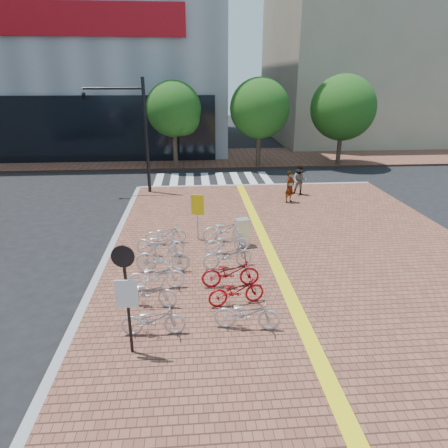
{
  "coord_description": "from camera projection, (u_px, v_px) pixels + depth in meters",
  "views": [
    {
      "loc": [
        -0.77,
        -11.21,
        6.27
      ],
      "look_at": [
        0.29,
        2.18,
        1.3
      ],
      "focal_mm": 32.0,
      "sensor_mm": 36.0,
      "label": 1
    }
  ],
  "objects": [
    {
      "name": "ground",
      "position": [
        220.0,
        286.0,
        12.72
      ],
      "size": [
        120.0,
        120.0,
        0.0
      ],
      "primitive_type": "plane",
      "color": "black",
      "rests_on": "ground"
    },
    {
      "name": "sidewalk",
      "position": [
        382.0,
        396.0,
        8.24
      ],
      "size": [
        14.0,
        34.0,
        0.15
      ],
      "primitive_type": "cube",
      "color": "brown",
      "rests_on": "ground"
    },
    {
      "name": "tactile_strip",
      "position": [
        335.0,
        396.0,
        8.13
      ],
      "size": [
        0.4,
        34.0,
        0.01
      ],
      "primitive_type": "cube",
      "color": "yellow",
      "rests_on": "sidewalk"
    },
    {
      "name": "kerb_west",
      "position": [
        33.0,
        417.0,
        7.72
      ],
      "size": [
        0.25,
        34.0,
        0.15
      ],
      "primitive_type": "cube",
      "color": "gray",
      "rests_on": "ground"
    },
    {
      "name": "kerb_north",
      "position": [
        256.0,
        186.0,
        24.13
      ],
      "size": [
        14.0,
        0.25,
        0.15
      ],
      "primitive_type": "cube",
      "color": "gray",
      "rests_on": "ground"
    },
    {
      "name": "far_sidewalk",
      "position": [
        202.0,
        158.0,
        32.33
      ],
      "size": [
        70.0,
        8.0,
        0.15
      ],
      "primitive_type": "cube",
      "color": "brown",
      "rests_on": "ground"
    },
    {
      "name": "building_beige",
      "position": [
        373.0,
        48.0,
        40.85
      ],
      "size": [
        20.0,
        18.0,
        18.0
      ],
      "primitive_type": "cube",
      "color": "gray",
      "rests_on": "ground"
    },
    {
      "name": "crosswalk",
      "position": [
        213.0,
        180.0,
        25.84
      ],
      "size": [
        7.5,
        4.0,
        0.01
      ],
      "color": "silver",
      "rests_on": "ground"
    },
    {
      "name": "street_trees",
      "position": [
        274.0,
        110.0,
        27.99
      ],
      "size": [
        16.2,
        4.6,
        6.35
      ],
      "color": "#38281E",
      "rests_on": "far_sidewalk"
    },
    {
      "name": "bike_0",
      "position": [
        153.0,
        319.0,
        9.96
      ],
      "size": [
        1.63,
        0.6,
        0.85
      ],
      "primitive_type": "imported",
      "rotation": [
        0.0,
        0.0,
        1.55
      ],
      "color": "silver",
      "rests_on": "sidewalk"
    },
    {
      "name": "bike_1",
      "position": [
        148.0,
        292.0,
        11.2
      ],
      "size": [
        1.76,
        0.9,
        0.88
      ],
      "primitive_type": "imported",
      "rotation": [
        0.0,
        0.0,
        1.38
      ],
      "color": "silver",
      "rests_on": "sidewalk"
    },
    {
      "name": "bike_2",
      "position": [
        156.0,
        275.0,
        12.09
      ],
      "size": [
        1.8,
        0.77,
        0.92
      ],
      "primitive_type": "imported",
      "rotation": [
        0.0,
        0.0,
        1.66
      ],
      "color": "white",
      "rests_on": "sidewalk"
    },
    {
      "name": "bike_3",
      "position": [
        163.0,
        257.0,
        13.15
      ],
      "size": [
        1.82,
        0.59,
        1.08
      ],
      "primitive_type": "imported",
      "rotation": [
        0.0,
        0.0,
        1.52
      ],
      "color": "silver",
      "rests_on": "sidewalk"
    },
    {
      "name": "bike_4",
      "position": [
        160.0,
        243.0,
        14.38
      ],
      "size": [
        1.88,
        0.98,
        0.94
      ],
      "primitive_type": "imported",
      "rotation": [
        0.0,
        0.0,
        1.36
      ],
      "color": "silver",
      "rests_on": "sidewalk"
    },
    {
      "name": "bike_5",
      "position": [
        166.0,
        234.0,
        15.42
      ],
      "size": [
        1.66,
        0.78,
        0.84
      ],
      "primitive_type": "imported",
      "rotation": [
        0.0,
        0.0,
        1.71
      ],
      "color": "silver",
      "rests_on": "sidewalk"
    },
    {
      "name": "bike_6",
      "position": [
        247.0,
        313.0,
        10.18
      ],
      "size": [
        1.79,
        0.87,
        0.9
      ],
      "primitive_type": "imported",
      "rotation": [
        0.0,
        0.0,
        1.4
      ],
      "color": "silver",
      "rests_on": "sidewalk"
    },
    {
      "name": "bike_7",
      "position": [
        236.0,
        291.0,
        11.29
      ],
      "size": [
        1.72,
        0.88,
        0.86
      ],
      "primitive_type": "imported",
      "rotation": [
        0.0,
        0.0,
        1.77
      ],
      "color": "#A70B10",
      "rests_on": "sidewalk"
    },
    {
      "name": "bike_8",
      "position": [
        230.0,
        272.0,
        12.26
      ],
      "size": [
        1.81,
        0.7,
        0.94
      ],
      "primitive_type": "imported",
      "rotation": [
        0.0,
        0.0,
        1.61
      ],
      "color": "#9E0B16",
      "rests_on": "sidewalk"
    },
    {
      "name": "bike_9",
      "position": [
        228.0,
        255.0,
        13.48
      ],
      "size": [
        1.83,
        0.95,
        0.92
      ],
      "primitive_type": "imported",
      "rotation": [
        0.0,
        0.0,
        1.77
      ],
      "color": "#BCBDC2",
      "rests_on": "sidewalk"
    },
    {
      "name": "bike_10",
      "position": [
        227.0,
        242.0,
        14.61
      ],
      "size": [
        1.7,
        0.79,
        0.86
      ],
      "primitive_type": "imported",
      "rotation": [
        0.0,
        0.0,
        1.71
      ],
      "color": "silver",
      "rests_on": "sidewalk"
    },
    {
      "name": "bike_11",
      "position": [
        225.0,
        229.0,
        15.69
      ],
      "size": [
        1.93,
        0.96,
        0.97
      ],
      "primitive_type": "imported",
      "rotation": [
        0.0,
        0.0,
        1.75
      ],
      "color": "silver",
      "rests_on": "sidewalk"
    },
    {
      "name": "pedestrian_a",
      "position": [
        290.0,
        187.0,
        20.45
      ],
      "size": [
        0.71,
        0.68,
        1.64
      ],
      "primitive_type": "imported",
      "rotation": [
        0.0,
        0.0,
        0.68
      ],
      "color": "gray",
      "rests_on": "sidewalk"
    },
    {
      "name": "pedestrian_b",
      "position": [
        299.0,
        180.0,
        21.75
      ],
      "size": [
        0.98,
        0.9,
        1.61
      ],
      "primitive_type": "imported",
      "rotation": [
        0.0,
        0.0,
        -0.47
      ],
      "color": "#4E5363",
      "rests_on": "sidewalk"
    },
    {
      "name": "utility_box",
      "position": [
        242.0,
        232.0,
        15.18
      ],
      "size": [
        0.57,
        0.47,
        1.1
      ],
      "primitive_type": "cube",
      "rotation": [
        0.0,
        0.0,
        0.23
      ],
      "color": "silver",
      "rests_on": "sidewalk"
    },
    {
      "name": "yellow_sign",
      "position": [
        197.0,
        209.0,
        15.52
      ],
      "size": [
        0.5,
        0.16,
        1.86
      ],
      "color": "#B7B7BC",
      "rests_on": "sidewalk"
    },
    {
      "name": "notice_sign",
      "position": [
        126.0,
        288.0,
        8.82
      ],
      "size": [
        0.51,
        0.13,
        2.76
      ],
      "color": "black",
      "rests_on": "sidewalk"
    },
    {
      "name": "traffic_light_pole",
      "position": [
        118.0,
        115.0,
        21.04
      ],
      "size": [
        3.29,
        1.27,
        6.12
      ],
      "color": "black",
      "rests_on": "sidewalk"
    }
  ]
}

